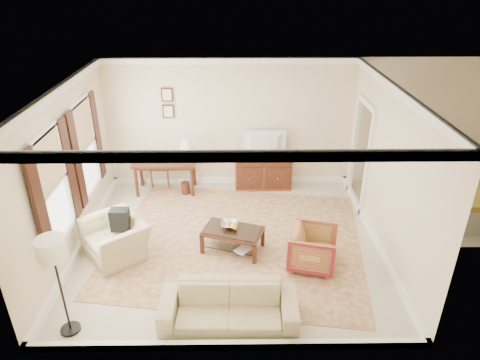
{
  "coord_description": "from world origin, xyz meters",
  "views": [
    {
      "loc": [
        0.12,
        -6.58,
        4.63
      ],
      "look_at": [
        0.2,
        0.3,
        1.15
      ],
      "focal_mm": 32.0,
      "sensor_mm": 36.0,
      "label": 1
    }
  ],
  "objects_px": {
    "club_armchair": "(115,233)",
    "sofa": "(229,301)",
    "tv": "(264,136)",
    "sideboard": "(263,171)",
    "coffee_table": "(233,234)",
    "striped_armchair": "(313,246)",
    "writing_desk": "(165,165)"
  },
  "relations": [
    {
      "from": "sideboard",
      "to": "sofa",
      "type": "bearing_deg",
      "value": -99.98
    },
    {
      "from": "sideboard",
      "to": "sofa",
      "type": "relative_size",
      "value": 0.65
    },
    {
      "from": "sofa",
      "to": "coffee_table",
      "type": "bearing_deg",
      "value": 89.76
    },
    {
      "from": "striped_armchair",
      "to": "sideboard",
      "type": "bearing_deg",
      "value": 27.25
    },
    {
      "from": "club_armchair",
      "to": "sofa",
      "type": "height_order",
      "value": "club_armchair"
    },
    {
      "from": "striped_armchair",
      "to": "tv",
      "type": "bearing_deg",
      "value": 27.34
    },
    {
      "from": "sideboard",
      "to": "striped_armchair",
      "type": "bearing_deg",
      "value": -77.15
    },
    {
      "from": "coffee_table",
      "to": "sofa",
      "type": "height_order",
      "value": "sofa"
    },
    {
      "from": "writing_desk",
      "to": "sideboard",
      "type": "bearing_deg",
      "value": 4.46
    },
    {
      "from": "sideboard",
      "to": "coffee_table",
      "type": "relative_size",
      "value": 1.09
    },
    {
      "from": "sideboard",
      "to": "sofa",
      "type": "xyz_separation_m",
      "value": [
        -0.74,
        -4.2,
        -0.01
      ]
    },
    {
      "from": "writing_desk",
      "to": "club_armchair",
      "type": "distance_m",
      "value": 2.48
    },
    {
      "from": "tv",
      "to": "club_armchair",
      "type": "distance_m",
      "value": 3.83
    },
    {
      "from": "tv",
      "to": "club_armchair",
      "type": "xyz_separation_m",
      "value": [
        -2.73,
        -2.56,
        -0.79
      ]
    },
    {
      "from": "club_armchair",
      "to": "sofa",
      "type": "xyz_separation_m",
      "value": [
        2.0,
        -1.62,
        -0.08
      ]
    },
    {
      "from": "coffee_table",
      "to": "striped_armchair",
      "type": "height_order",
      "value": "striped_armchair"
    },
    {
      "from": "tv",
      "to": "writing_desk",
      "type": "bearing_deg",
      "value": 3.94
    },
    {
      "from": "coffee_table",
      "to": "club_armchair",
      "type": "relative_size",
      "value": 1.1
    },
    {
      "from": "striped_armchair",
      "to": "club_armchair",
      "type": "distance_m",
      "value": 3.42
    },
    {
      "from": "sideboard",
      "to": "tv",
      "type": "xyz_separation_m",
      "value": [
        0.0,
        -0.02,
        0.87
      ]
    },
    {
      "from": "writing_desk",
      "to": "striped_armchair",
      "type": "xyz_separation_m",
      "value": [
        2.86,
        -2.75,
        -0.25
      ]
    },
    {
      "from": "writing_desk",
      "to": "club_armchair",
      "type": "xyz_separation_m",
      "value": [
        -0.54,
        -2.41,
        -0.18
      ]
    },
    {
      "from": "coffee_table",
      "to": "sofa",
      "type": "relative_size",
      "value": 0.6
    },
    {
      "from": "writing_desk",
      "to": "sofa",
      "type": "height_order",
      "value": "sofa"
    },
    {
      "from": "sideboard",
      "to": "coffee_table",
      "type": "height_order",
      "value": "sideboard"
    },
    {
      "from": "club_armchair",
      "to": "sofa",
      "type": "distance_m",
      "value": 2.57
    },
    {
      "from": "sideboard",
      "to": "sofa",
      "type": "height_order",
      "value": "sideboard"
    },
    {
      "from": "striped_armchair",
      "to": "club_armchair",
      "type": "height_order",
      "value": "club_armchair"
    },
    {
      "from": "writing_desk",
      "to": "striped_armchair",
      "type": "height_order",
      "value": "striped_armchair"
    },
    {
      "from": "striped_armchair",
      "to": "club_armchair",
      "type": "relative_size",
      "value": 0.74
    },
    {
      "from": "writing_desk",
      "to": "coffee_table",
      "type": "height_order",
      "value": "writing_desk"
    },
    {
      "from": "writing_desk",
      "to": "tv",
      "type": "xyz_separation_m",
      "value": [
        2.2,
        0.15,
        0.61
      ]
    }
  ]
}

